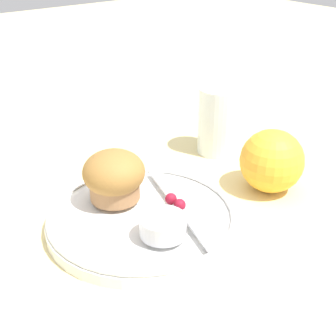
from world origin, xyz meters
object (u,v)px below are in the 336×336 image
(juice_glass, at_px, (218,121))
(orange_fruit, at_px, (272,161))
(butter_knife, at_px, (180,205))
(muffin, at_px, (114,176))

(juice_glass, bearing_deg, orange_fruit, -10.52)
(orange_fruit, bearing_deg, butter_knife, -96.40)
(orange_fruit, relative_size, juice_glass, 0.82)
(butter_knife, xyz_separation_m, juice_glass, (-0.11, 0.17, 0.03))
(muffin, relative_size, juice_glass, 0.73)
(butter_knife, distance_m, orange_fruit, 0.15)
(butter_knife, bearing_deg, muffin, -125.68)
(juice_glass, bearing_deg, muffin, -77.51)
(muffin, distance_m, orange_fruit, 0.21)
(muffin, height_order, juice_glass, juice_glass)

